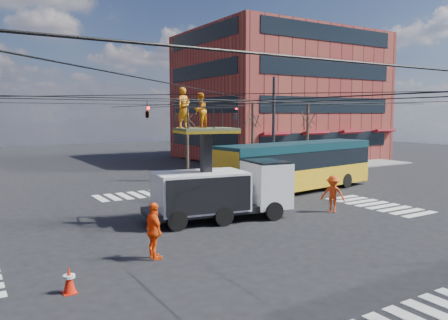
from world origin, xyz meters
TOP-DOWN VIEW (x-y plane):
  - ground at (0.00, 0.00)m, footprint 120.00×120.00m
  - sidewalk_ne at (21.00, 21.00)m, footprint 18.00×18.00m
  - crosswalks at (0.00, 0.00)m, footprint 22.40×22.40m
  - building_ne at (21.98, 23.98)m, footprint 20.06×16.06m
  - overhead_network at (-0.07, 0.40)m, footprint 24.24×24.24m
  - tree_a at (5.00, 13.50)m, footprint 2.00×2.00m
  - tree_b at (11.00, 13.50)m, footprint 2.00×2.00m
  - tree_c at (17.00, 13.50)m, footprint 2.00×2.00m
  - utility_truck at (0.93, 1.75)m, footprint 7.26×3.45m
  - city_bus at (9.09, 5.70)m, footprint 12.59×4.27m
  - traffic_cone at (-7.27, -3.49)m, footprint 0.36×0.36m
  - worker_ground at (-4.09, -2.01)m, footprint 0.50×1.18m
  - flagger at (6.62, 0.08)m, footprint 1.31×1.41m

SIDE VIEW (x-z plane):
  - ground at x=0.00m, z-range 0.00..0.00m
  - crosswalks at x=0.00m, z-range 0.00..0.02m
  - sidewalk_ne at x=21.00m, z-range 0.00..0.12m
  - traffic_cone at x=-7.27m, z-range 0.00..0.77m
  - flagger at x=6.62m, z-range 0.00..1.90m
  - worker_ground at x=-4.09m, z-range 0.00..2.01m
  - city_bus at x=9.09m, z-range 0.13..3.33m
  - utility_truck at x=0.93m, z-range -1.09..5.15m
  - overhead_network at x=-0.07m, z-range 0.29..8.29m
  - tree_a at x=5.00m, z-range 1.63..7.63m
  - tree_b at x=11.00m, z-range 1.63..7.63m
  - tree_c at x=17.00m, z-range 1.63..7.63m
  - building_ne at x=21.98m, z-range 0.00..14.00m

